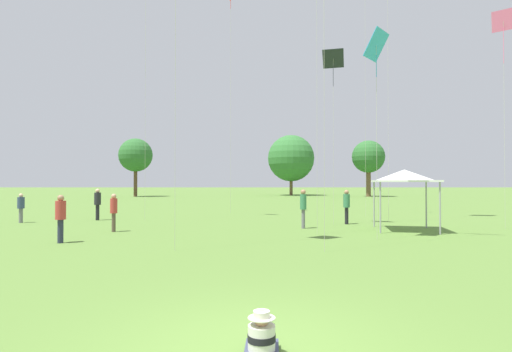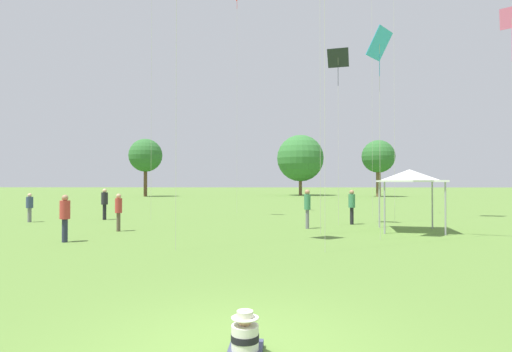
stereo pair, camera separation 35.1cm
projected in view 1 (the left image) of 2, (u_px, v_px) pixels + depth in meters
ground_plane at (254, 349)px, 5.25m from camera, size 300.00×300.00×0.00m
seated_toddler at (262, 338)px, 5.01m from camera, size 0.45×0.56×0.59m
person_standing_0 at (98, 201)px, 22.79m from camera, size 0.42×0.42×1.80m
person_standing_1 at (114, 209)px, 17.51m from camera, size 0.38×0.38×1.67m
person_standing_2 at (21, 205)px, 21.34m from camera, size 0.49×0.49×1.57m
person_standing_3 at (61, 214)px, 14.30m from camera, size 0.37×0.37×1.73m
person_standing_4 at (303, 204)px, 18.76m from camera, size 0.40×0.40×1.84m
person_standing_5 at (347, 204)px, 20.64m from camera, size 0.48×0.48×1.78m
canopy_tent at (404, 176)px, 17.99m from camera, size 3.09×3.09×2.75m
kite_2 at (504, 27)px, 18.72m from camera, size 0.89×0.75×10.26m
kite_5 at (231, 2)px, 28.08m from camera, size 0.55×0.94×16.07m
kite_6 at (376, 48)px, 15.26m from camera, size 1.18×1.24×7.94m
kite_9 at (333, 63)px, 20.39m from camera, size 1.20×0.98×8.89m
distant_tree_0 at (368, 157)px, 59.13m from camera, size 4.81×4.81×8.33m
distant_tree_1 at (291, 158)px, 64.51m from camera, size 7.51×7.51×9.76m
distant_tree_2 at (136, 155)px, 59.01m from camera, size 4.93×4.93×8.62m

